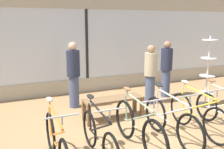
% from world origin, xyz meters
% --- Properties ---
extents(ground_plane, '(24.00, 24.00, 0.00)m').
position_xyz_m(ground_plane, '(0.00, 0.00, 0.00)').
color(ground_plane, '#99754C').
extents(shop_back_wall, '(12.00, 0.08, 3.20)m').
position_xyz_m(shop_back_wall, '(0.00, 3.57, 1.64)').
color(shop_back_wall, '#B2A893').
rests_on(shop_back_wall, ground_plane).
extents(bicycle_far_left, '(0.46, 1.79, 1.04)m').
position_xyz_m(bicycle_far_left, '(-1.79, -0.37, 0.40)').
color(bicycle_far_left, black).
rests_on(bicycle_far_left, ground_plane).
extents(bicycle_left, '(0.46, 1.66, 1.02)m').
position_xyz_m(bicycle_left, '(-1.10, -0.37, 0.38)').
color(bicycle_left, black).
rests_on(bicycle_left, ground_plane).
extents(bicycle_center_left, '(0.46, 1.80, 1.06)m').
position_xyz_m(bicycle_center_left, '(-0.36, -0.35, 0.41)').
color(bicycle_center_left, black).
rests_on(bicycle_center_left, ground_plane).
extents(bicycle_center_right, '(0.46, 1.77, 1.04)m').
position_xyz_m(bicycle_center_right, '(0.36, -0.32, 0.40)').
color(bicycle_center_right, black).
rests_on(bicycle_center_right, ground_plane).
extents(bicycle_right, '(0.46, 1.72, 1.04)m').
position_xyz_m(bicycle_right, '(1.06, -0.25, 0.40)').
color(bicycle_right, black).
rests_on(bicycle_right, ground_plane).
extents(accessory_rack, '(0.48, 0.48, 1.87)m').
position_xyz_m(accessory_rack, '(2.49, 0.99, 0.76)').
color(accessory_rack, '#333333').
rests_on(accessory_rack, ground_plane).
extents(display_bench, '(1.40, 0.44, 0.51)m').
position_xyz_m(display_bench, '(-0.17, 1.12, 0.41)').
color(display_bench, brown).
rests_on(display_bench, ground_plane).
extents(customer_near_rack, '(0.39, 0.39, 1.73)m').
position_xyz_m(customer_near_rack, '(-0.79, 2.28, 0.91)').
color(customer_near_rack, '#424C6B').
rests_on(customer_near_rack, ground_plane).
extents(customer_by_window, '(0.48, 0.48, 1.62)m').
position_xyz_m(customer_by_window, '(1.21, 1.75, 0.85)').
color(customer_by_window, '#424C6B').
rests_on(customer_by_window, ground_plane).
extents(customer_mid_floor, '(0.44, 0.44, 1.67)m').
position_xyz_m(customer_mid_floor, '(1.99, 2.11, 0.88)').
color(customer_mid_floor, '#424C6B').
rests_on(customer_mid_floor, ground_plane).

